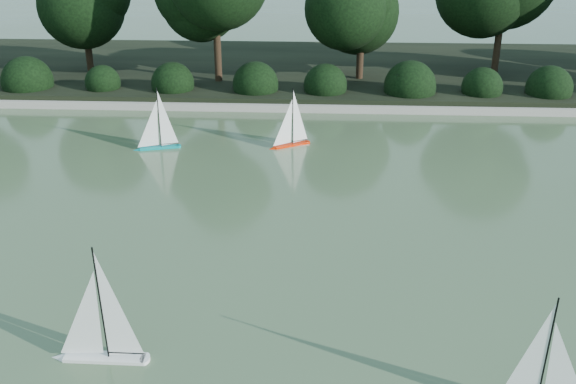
% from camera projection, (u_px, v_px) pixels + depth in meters
% --- Properties ---
extents(ground, '(80.00, 80.00, 0.00)m').
position_uv_depth(ground, '(323.00, 311.00, 8.22)').
color(ground, '#37462A').
rests_on(ground, ground).
extents(pond_coping, '(40.00, 0.35, 0.18)m').
position_uv_depth(pond_coping, '(324.00, 108.00, 16.42)').
color(pond_coping, gray).
rests_on(pond_coping, ground).
extents(far_bank, '(40.00, 8.00, 0.30)m').
position_uv_depth(far_bank, '(324.00, 70.00, 20.05)').
color(far_bank, black).
rests_on(far_bank, ground).
extents(shrub_hedge, '(29.10, 1.10, 1.10)m').
position_uv_depth(shrub_hedge, '(325.00, 85.00, 17.10)').
color(shrub_hedge, black).
rests_on(shrub_hedge, ground).
extents(sailboat_white_a, '(1.15, 0.19, 1.58)m').
position_uv_depth(sailboat_white_a, '(95.00, 341.00, 7.24)').
color(sailboat_white_a, white).
rests_on(sailboat_white_a, ground).
extents(sailboat_orange, '(0.93, 0.62, 1.37)m').
position_uv_depth(sailboat_orange, '(288.00, 137.00, 13.92)').
color(sailboat_orange, '#EF2200').
rests_on(sailboat_orange, ground).
extents(sailboat_teal, '(1.03, 0.44, 1.41)m').
position_uv_depth(sailboat_teal, '(155.00, 139.00, 13.77)').
color(sailboat_teal, '#058686').
rests_on(sailboat_teal, ground).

